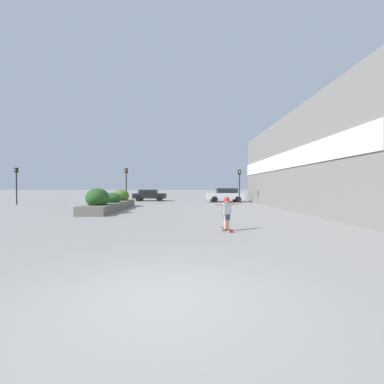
% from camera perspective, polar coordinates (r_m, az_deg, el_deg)
% --- Properties ---
extents(ground_plane, '(300.00, 300.00, 0.00)m').
position_cam_1_polar(ground_plane, '(4.21, -6.72, -22.41)').
color(ground_plane, gray).
extents(building_wall_right, '(0.67, 34.12, 6.93)m').
position_cam_1_polar(building_wall_right, '(15.25, 28.80, 7.73)').
color(building_wall_right, gray).
rests_on(building_wall_right, ground_plane).
extents(planter_box, '(1.66, 8.63, 1.59)m').
position_cam_1_polar(planter_box, '(19.47, -17.67, -2.21)').
color(planter_box, '#605B54').
rests_on(planter_box, ground_plane).
extents(skateboard, '(0.44, 0.73, 0.10)m').
position_cam_1_polar(skateboard, '(9.87, 7.73, -8.25)').
color(skateboard, maroon).
rests_on(skateboard, ground_plane).
extents(skateboarder, '(1.08, 0.49, 1.21)m').
position_cam_1_polar(skateboarder, '(9.78, 7.74, -3.85)').
color(skateboarder, tan).
rests_on(skateboarder, skateboard).
extents(car_leftmost, '(3.89, 1.95, 1.35)m').
position_cam_1_polar(car_leftmost, '(31.17, -9.42, -0.63)').
color(car_leftmost, black).
rests_on(car_leftmost, ground_plane).
extents(car_center_left, '(4.16, 1.95, 1.53)m').
position_cam_1_polar(car_center_left, '(33.29, 26.14, -0.49)').
color(car_center_left, silver).
rests_on(car_center_left, ground_plane).
extents(car_center_right, '(4.06, 1.96, 1.54)m').
position_cam_1_polar(car_center_right, '(28.66, 7.44, -0.61)').
color(car_center_right, '#BCBCC1').
rests_on(car_center_right, ground_plane).
extents(traffic_light_left, '(0.28, 0.30, 3.48)m').
position_cam_1_polar(traffic_light_left, '(25.54, -14.41, 2.66)').
color(traffic_light_left, black).
rests_on(traffic_light_left, ground_plane).
extents(traffic_light_right, '(0.28, 0.30, 3.34)m').
position_cam_1_polar(traffic_light_right, '(25.16, 10.50, 2.50)').
color(traffic_light_right, black).
rests_on(traffic_light_right, ground_plane).
extents(traffic_light_far_left, '(0.28, 0.30, 3.49)m').
position_cam_1_polar(traffic_light_far_left, '(29.31, -34.46, 2.31)').
color(traffic_light_far_left, black).
rests_on(traffic_light_far_left, ground_plane).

